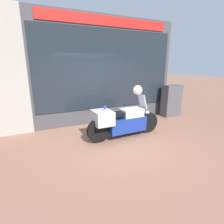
% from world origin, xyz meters
% --- Properties ---
extents(ground_plane, '(60.00, 60.00, 0.00)m').
position_xyz_m(ground_plane, '(0.00, 0.00, 0.00)').
color(ground_plane, '#8E604C').
extents(shop_building, '(6.43, 0.55, 3.74)m').
position_xyz_m(shop_building, '(-0.46, 2.00, 1.88)').
color(shop_building, '#424247').
rests_on(shop_building, ground).
extents(window_display, '(4.92, 0.30, 1.83)m').
position_xyz_m(window_display, '(0.45, 2.03, 0.44)').
color(window_display, slate).
rests_on(window_display, ground).
extents(paramedic_motorcycle, '(2.35, 0.62, 1.24)m').
position_xyz_m(paramedic_motorcycle, '(0.18, 0.20, 0.51)').
color(paramedic_motorcycle, black).
rests_on(paramedic_motorcycle, ground).
extents(utility_cabinet, '(0.77, 0.42, 1.30)m').
position_xyz_m(utility_cabinet, '(3.18, 1.39, 0.65)').
color(utility_cabinet, '#4C4C51').
rests_on(utility_cabinet, ground).
extents(white_helmet, '(0.27, 0.27, 0.27)m').
position_xyz_m(white_helmet, '(0.72, 0.22, 1.38)').
color(white_helmet, white).
rests_on(white_helmet, paramedic_motorcycle).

